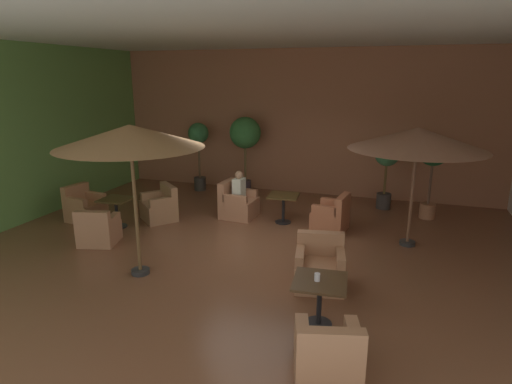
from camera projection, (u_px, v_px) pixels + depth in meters
The scene contains 22 objects.
ground_plane at pixel (249, 249), 8.66m from camera, with size 11.28×9.35×0.02m, color brown.
wall_back_brick at pixel (301, 123), 12.36m from camera, with size 11.28×0.08×4.13m, color #A36445.
wall_left_accent at pixel (19, 135), 9.81m from camera, with size 0.08×9.35×4.13m, color #649848.
ceiling_slab at pixel (248, 30), 7.57m from camera, with size 11.28×9.35×0.06m, color silver.
cafe_table_front_left at pixel (320, 290), 5.87m from camera, with size 0.79×0.79×0.68m.
armchair_front_left_north at pixel (320, 268), 7.06m from camera, with size 0.91×0.92×0.84m.
armchair_front_left_east at pixel (327, 358), 4.79m from camera, with size 0.88×0.86×0.82m.
cafe_table_front_right at pixel (116, 207), 9.76m from camera, with size 0.66×0.66×0.68m.
armchair_front_right_north at pixel (85, 208), 10.26m from camera, with size 0.86×0.81×0.86m.
armchair_front_right_east at pixel (98, 230), 8.82m from camera, with size 0.87×0.87×0.78m.
armchair_front_right_south at pixel (160, 207), 10.32m from camera, with size 1.08×1.07×0.84m.
cafe_table_mid_center at pixel (283, 202), 10.06m from camera, with size 0.74×0.74×0.68m.
armchair_mid_center_north at pixel (332, 217), 9.60m from camera, with size 0.82×0.85×0.85m.
armchair_mid_center_east at pixel (237, 204), 10.53m from camera, with size 0.84×0.83×0.89m.
patio_umbrella_tall_red at pixel (418, 139), 8.27m from camera, with size 2.65×2.65×2.42m.
patio_umbrella_center_beige at pixel (130, 137), 6.92m from camera, with size 2.41×2.41×2.62m.
potted_tree_left_corner at pixel (387, 163), 10.97m from camera, with size 0.63×0.63×1.77m.
potted_tree_mid_left at pixel (433, 158), 10.11m from camera, with size 0.74×0.74×2.05m.
potted_tree_mid_right at pixel (199, 143), 12.71m from camera, with size 0.61×0.61×2.05m.
potted_tree_right_corner at pixel (245, 136), 12.17m from camera, with size 0.90×0.90×2.26m.
patron_blue_shirt at pixel (239, 187), 10.40m from camera, with size 0.25×0.35×0.70m.
iced_drink_cup at pixel (317, 277), 5.80m from camera, with size 0.08×0.08×0.11m, color white.
Camera 1 is at (2.67, -7.60, 3.37)m, focal length 29.99 mm.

